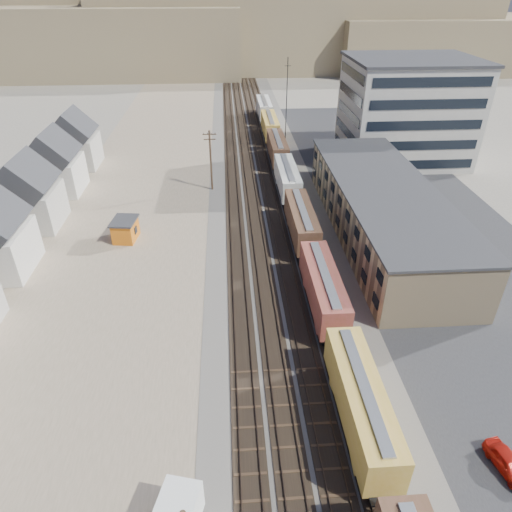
{
  "coord_description": "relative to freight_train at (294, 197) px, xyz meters",
  "views": [
    {
      "loc": [
        -5.91,
        -29.7,
        30.95
      ],
      "look_at": [
        -2.9,
        15.32,
        3.0
      ],
      "focal_mm": 32.0,
      "sensor_mm": 36.0,
      "label": 1
    }
  ],
  "objects": [
    {
      "name": "freight_train",
      "position": [
        0.0,
        0.0,
        0.0
      ],
      "size": [
        3.0,
        119.74,
        4.46
      ],
      "color": "black",
      "rests_on": "ground"
    },
    {
      "name": "parked_car_blue",
      "position": [
        20.16,
        19.96,
        -2.02
      ],
      "size": [
        5.68,
        5.85,
        1.55
      ],
      "primitive_type": "imported",
      "rotation": [
        0.0,
        0.0,
        0.75
      ],
      "color": "navy",
      "rests_on": "ground"
    },
    {
      "name": "office_tower",
      "position": [
        24.15,
        23.23,
        6.47
      ],
      "size": [
        22.6,
        18.6,
        18.45
      ],
      "color": "#9E998E",
      "rests_on": "ground"
    },
    {
      "name": "dirt_yard",
      "position": [
        -23.8,
        8.27,
        -2.78
      ],
      "size": [
        24.0,
        180.0,
        0.03
      ],
      "primitive_type": "cube",
      "color": "#766851",
      "rests_on": "ground"
    },
    {
      "name": "parked_car_far",
      "position": [
        28.52,
        25.15,
        -2.08
      ],
      "size": [
        2.45,
        4.45,
        1.43
      ],
      "primitive_type": "imported",
      "rotation": [
        0.0,
        0.0,
        -0.19
      ],
      "color": "silver",
      "rests_on": "ground"
    },
    {
      "name": "townhouse_row",
      "position": [
        -37.8,
        -6.73,
        1.54
      ],
      "size": [
        8.15,
        68.16,
        10.47
      ],
      "color": "#B7B2A8",
      "rests_on": "ground"
    },
    {
      "name": "radio_mast",
      "position": [
        2.2,
        28.27,
        6.33
      ],
      "size": [
        1.2,
        0.16,
        18.0
      ],
      "color": "black",
      "rests_on": "ground"
    },
    {
      "name": "parked_car_red",
      "position": [
        9.95,
        -42.48,
        -2.1
      ],
      "size": [
        2.34,
        4.3,
        1.39
      ],
      "primitive_type": "imported",
      "rotation": [
        0.0,
        0.0,
        0.18
      ],
      "color": "#B51A10",
      "rests_on": "ground"
    },
    {
      "name": "maintenance_shed",
      "position": [
        -23.76,
        -6.02,
        -1.27
      ],
      "size": [
        3.62,
        4.42,
        2.97
      ],
      "color": "#BF6012",
      "rests_on": "ground"
    },
    {
      "name": "warehouse",
      "position": [
        11.18,
        -6.73,
        0.86
      ],
      "size": [
        12.4,
        40.4,
        7.25
      ],
      "color": "tan",
      "rests_on": "ground"
    },
    {
      "name": "ground",
      "position": [
        -3.8,
        -31.73,
        -2.79
      ],
      "size": [
        300.0,
        300.0,
        0.0
      ],
      "primitive_type": "plane",
      "color": "#6B6356",
      "rests_on": "ground"
    },
    {
      "name": "ballast_bed",
      "position": [
        -3.8,
        18.27,
        -2.76
      ],
      "size": [
        18.0,
        200.0,
        0.06
      ],
      "primitive_type": "cube",
      "color": "#4C4742",
      "rests_on": "ground"
    },
    {
      "name": "rail_tracks",
      "position": [
        -4.35,
        18.27,
        -2.68
      ],
      "size": [
        11.4,
        200.0,
        0.24
      ],
      "color": "black",
      "rests_on": "ground"
    },
    {
      "name": "asphalt_lot",
      "position": [
        18.2,
        3.27,
        -2.77
      ],
      "size": [
        26.0,
        120.0,
        0.04
      ],
      "primitive_type": "cube",
      "color": "#232326",
      "rests_on": "ground"
    },
    {
      "name": "utility_pole_north",
      "position": [
        -12.3,
        10.27,
        2.5
      ],
      "size": [
        2.2,
        0.32,
        10.0
      ],
      "color": "#382619",
      "rests_on": "ground"
    },
    {
      "name": "hills_north",
      "position": [
        -3.63,
        136.19,
        11.31
      ],
      "size": [
        265.0,
        80.0,
        32.0
      ],
      "color": "brown",
      "rests_on": "ground"
    }
  ]
}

